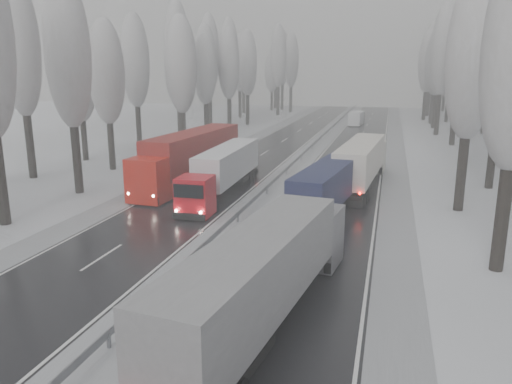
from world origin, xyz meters
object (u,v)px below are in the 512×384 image
at_px(truck_cream_box, 362,160).
at_px(truck_red_red, 189,155).
at_px(truck_grey_tarp, 267,270).
at_px(truck_red_white, 224,168).
at_px(box_truck_distant, 357,118).
at_px(truck_blue_box, 332,184).

bearing_deg(truck_cream_box, truck_red_red, -164.96).
distance_m(truck_cream_box, truck_red_red, 15.04).
xyz_separation_m(truck_grey_tarp, truck_red_white, (-8.51, 20.03, -0.21)).
distance_m(truck_grey_tarp, truck_red_white, 21.76).
bearing_deg(truck_red_red, truck_grey_tarp, -57.11).
bearing_deg(box_truck_distant, truck_cream_box, -81.06).
bearing_deg(box_truck_distant, truck_red_red, -97.10).
relative_size(truck_blue_box, truck_red_red, 0.81).
distance_m(truck_cream_box, box_truck_distant, 50.48).
xyz_separation_m(truck_cream_box, truck_red_white, (-10.64, -5.44, -0.20)).
relative_size(truck_grey_tarp, box_truck_distant, 2.33).
bearing_deg(truck_cream_box, box_truck_distant, 99.11).
height_order(truck_red_white, truck_red_red, truck_red_red).
bearing_deg(truck_blue_box, truck_red_red, 163.37).
distance_m(box_truck_distant, truck_red_red, 54.15).
xyz_separation_m(truck_blue_box, box_truck_distant, (-2.36, 58.99, -0.86)).
bearing_deg(box_truck_distant, truck_grey_tarp, -84.17).
height_order(truck_blue_box, box_truck_distant, truck_blue_box).
xyz_separation_m(box_truck_distant, truck_red_red, (-10.86, -53.03, 1.38)).
height_order(truck_cream_box, truck_red_white, truck_cream_box).
relative_size(truck_grey_tarp, truck_blue_box, 1.11).
bearing_deg(truck_red_white, truck_red_red, 145.23).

